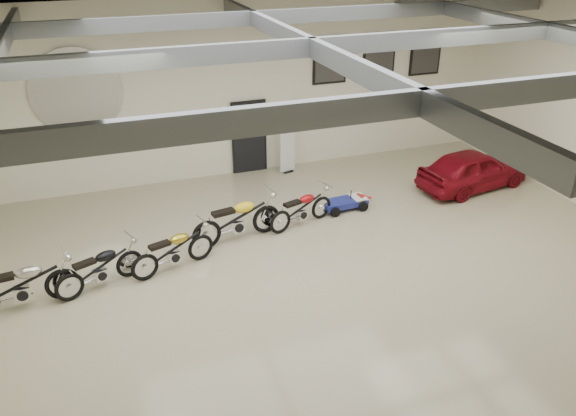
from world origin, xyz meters
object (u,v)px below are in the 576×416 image
object	(u,v)px
motorcycle_silver	(20,285)
motorcycle_yellow	(237,219)
vintage_car	(473,169)
banner_stand	(287,142)
motorcycle_red	(301,208)
motorcycle_black	(99,268)
motorcycle_gold	(173,250)
go_kart	(349,199)

from	to	relation	value
motorcycle_silver	motorcycle_yellow	world-z (taller)	motorcycle_yellow
vintage_car	banner_stand	bearing A→B (deg)	49.41
motorcycle_silver	motorcycle_red	distance (m)	6.34
motorcycle_black	motorcycle_gold	bearing A→B (deg)	-15.26
motorcycle_silver	vintage_car	distance (m)	11.61
banner_stand	motorcycle_gold	xyz separation A→B (m)	(-4.07, -4.17, -0.44)
vintage_car	motorcycle_gold	bearing A→B (deg)	90.54
motorcycle_red	vintage_car	bearing A→B (deg)	-12.42
motorcycle_gold	motorcycle_red	world-z (taller)	motorcycle_gold
motorcycle_yellow	vintage_car	xyz separation A→B (m)	(6.94, 0.62, -0.01)
go_kart	motorcycle_red	bearing A→B (deg)	-166.65
banner_stand	motorcycle_red	distance (m)	3.38
motorcycle_silver	motorcycle_black	xyz separation A→B (m)	(1.43, 0.22, -0.07)
motorcycle_yellow	go_kart	distance (m)	3.22
motorcycle_red	vintage_car	xyz separation A→B (m)	(5.28, 0.45, 0.09)
motorcycle_yellow	vintage_car	bearing A→B (deg)	-5.22
motorcycle_gold	vintage_car	size ratio (longest dim) A/B	0.57
motorcycle_silver	motorcycle_black	bearing A→B (deg)	2.58
motorcycle_black	motorcycle_yellow	distance (m)	3.24
motorcycle_silver	go_kart	distance (m)	7.89
motorcycle_gold	vintage_car	bearing A→B (deg)	-8.67
motorcycle_gold	motorcycle_red	bearing A→B (deg)	-2.11
banner_stand	motorcycle_red	world-z (taller)	banner_stand
motorcycle_red	vintage_car	size ratio (longest dim) A/B	0.55
banner_stand	motorcycle_yellow	xyz separation A→B (m)	(-2.47, -3.42, -0.37)
motorcycle_silver	motorcycle_black	world-z (taller)	motorcycle_silver
motorcycle_silver	go_kart	xyz separation A→B (m)	(7.68, 1.75, -0.28)
motorcycle_black	go_kart	bearing A→B (deg)	-8.28
motorcycle_black	go_kart	distance (m)	6.44
motorcycle_black	motorcycle_red	world-z (taller)	motorcycle_black
motorcycle_black	motorcycle_yellow	world-z (taller)	motorcycle_yellow
motorcycle_red	go_kart	distance (m)	1.56
motorcycle_black	vintage_car	bearing A→B (deg)	-13.23
banner_stand	motorcycle_black	bearing A→B (deg)	-156.60
motorcycle_black	vintage_car	xyz separation A→B (m)	(10.04, 1.55, 0.08)
motorcycle_black	go_kart	size ratio (longest dim) A/B	1.28
motorcycle_black	vintage_car	size ratio (longest dim) A/B	0.56
motorcycle_black	go_kart	xyz separation A→B (m)	(6.25, 1.52, -0.22)
motorcycle_silver	motorcycle_yellow	bearing A→B (deg)	7.93
motorcycle_silver	vintage_car	world-z (taller)	vintage_car
go_kart	vintage_car	xyz separation A→B (m)	(3.79, 0.02, 0.30)
motorcycle_yellow	motorcycle_red	distance (m)	1.67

